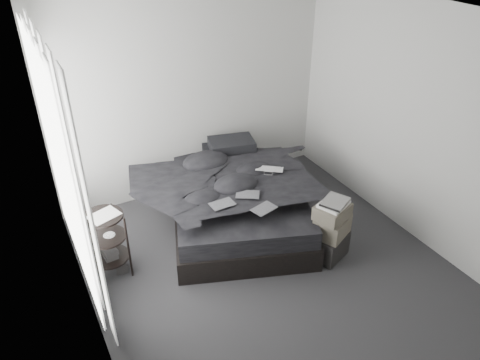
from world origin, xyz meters
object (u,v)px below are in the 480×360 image
laptop (269,166)px  box_lower (329,245)px  side_stand (108,246)px  bed (238,213)px

laptop → box_lower: 1.12m
side_stand → box_lower: size_ratio=1.88×
bed → laptop: bearing=7.5°
box_lower → side_stand: bearing=159.5°
box_lower → bed: bearing=120.5°
bed → side_stand: size_ratio=2.71×
side_stand → bed: bearing=6.8°
laptop → side_stand: (-1.96, -0.11, -0.36)m
laptop → box_lower: (0.23, -0.93, -0.59)m
bed → laptop: size_ratio=6.24×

